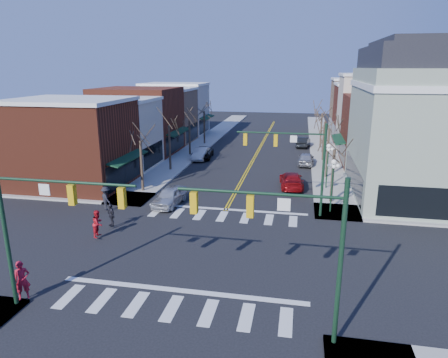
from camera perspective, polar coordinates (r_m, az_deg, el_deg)
The scene contains 36 objects.
ground at distance 25.32m, azimuth -3.04°, elevation -10.31°, with size 160.00×160.00×0.00m, color black.
sidewalk_left at distance 45.79m, azimuth -7.66°, elevation 1.64°, with size 3.50×70.00×0.15m, color #9E9B93.
sidewalk_right at distance 43.59m, azimuth 14.72°, elevation 0.54°, with size 3.50×70.00×0.15m, color #9E9B93.
bldg_left_brick_a at distance 40.49m, azimuth -20.75°, elevation 4.59°, with size 10.00×8.50×8.00m, color maroon.
bldg_left_stucco_a at distance 47.19m, azimuth -15.87°, elevation 6.16°, with size 10.00×7.00×7.50m, color beige.
bldg_left_brick_b at distance 54.30m, azimuth -12.14°, elevation 8.12°, with size 10.00×9.00×8.50m, color maroon.
bldg_left_tan at distance 61.96m, azimuth -9.15°, elevation 8.85°, with size 10.00×7.50×7.80m, color #A27C59.
bldg_left_stucco_b at distance 69.23m, azimuth -6.95°, elevation 9.80°, with size 10.00×8.00×8.20m, color beige.
bldg_right_brick_a at distance 49.33m, azimuth 22.54°, elevation 6.25°, with size 10.00×8.50×8.00m, color maroon.
bldg_right_stucco at distance 56.76m, azimuth 21.17°, elevation 8.50°, with size 10.00×7.00×10.00m, color beige.
bldg_right_brick_b at distance 64.19m, azimuth 19.99°, elevation 8.66°, with size 10.00×8.00×8.50m, color maroon.
bldg_right_tan at distance 72.04m, azimuth 19.08°, elevation 9.61°, with size 10.00×8.00×9.00m, color #A27C59.
victorian_corner at distance 38.40m, azimuth 27.59°, elevation 7.31°, with size 12.25×14.25×13.30m.
traffic_mast_near_left at distance 19.50m, azimuth -24.88°, elevation -4.94°, with size 6.60×0.28×7.20m.
traffic_mast_near_right at distance 15.99m, azimuth 9.89°, elevation -8.09°, with size 6.60×0.28×7.20m.
traffic_mast_far_right at distance 30.14m, azimuth 10.60°, elevation 3.20°, with size 6.60×0.28×7.20m.
lamppost_corner at distance 31.72m, azimuth 15.26°, elevation 0.29°, with size 0.36×0.36×4.33m.
lamppost_midblock at distance 38.02m, azimuth 14.62°, elevation 2.84°, with size 0.36×0.36×4.33m.
tree_left_a at distance 36.95m, azimuth -11.67°, elevation 1.73°, with size 0.24×0.24×4.76m, color #382B21.
tree_left_b at distance 44.22m, azimuth -7.76°, elevation 4.38°, with size 0.24×0.24×5.04m, color #382B21.
tree_left_c at distance 51.78m, azimuth -4.93°, elevation 5.84°, with size 0.24×0.24×4.55m, color #382B21.
tree_left_d at distance 59.38m, azimuth -2.83°, elevation 7.32°, with size 0.24×0.24×4.90m, color #382B21.
tree_right_a at distance 34.32m, azimuth 15.24°, elevation 0.31°, with size 0.24×0.24×4.62m, color #382B21.
tree_right_b at distance 42.02m, azimuth 14.56°, elevation 3.52°, with size 0.24×0.24×5.18m, color #382B21.
tree_right_c at distance 49.89m, azimuth 14.05°, elevation 5.22°, with size 0.24×0.24×4.83m, color #382B21.
tree_right_d at distance 57.77m, azimuth 13.70°, elevation 6.70°, with size 0.24×0.24×4.97m, color #382B21.
car_left_near at distance 33.45m, azimuth -7.77°, elevation -2.45°, with size 1.78×4.42×1.50m, color silver.
car_left_mid at distance 49.65m, azimuth -3.30°, elevation 3.62°, with size 1.52×4.36×1.44m, color silver.
car_left_far at distance 50.25m, azimuth -3.12°, elevation 3.74°, with size 2.30×5.00×1.39m, color black.
car_right_near at distance 38.47m, azimuth 9.59°, elevation -0.14°, with size 2.06×5.06×1.47m, color maroon.
car_right_mid at distance 47.72m, azimuth 11.66°, elevation 2.85°, with size 1.74×4.33×1.47m, color #ADADB1.
car_right_far at distance 58.60m, azimuth 11.26°, elevation 5.22°, with size 1.53×4.40×1.45m, color black.
pedestrian_red_a at distance 22.23m, azimuth -26.89°, elevation -12.76°, with size 0.72×0.47×1.96m, color #AA1227.
pedestrian_red_b at distance 27.96m, azimuth -17.56°, elevation -6.08°, with size 0.90×0.70×1.84m, color red.
pedestrian_dark_a at distance 29.51m, azimuth -15.82°, elevation -4.97°, with size 0.97×0.40×1.66m, color black.
pedestrian_dark_b at distance 32.82m, azimuth -16.51°, elevation -2.68°, with size 1.24×0.71×1.92m, color black.
Camera 1 is at (5.62, -22.05, 11.10)m, focal length 32.00 mm.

